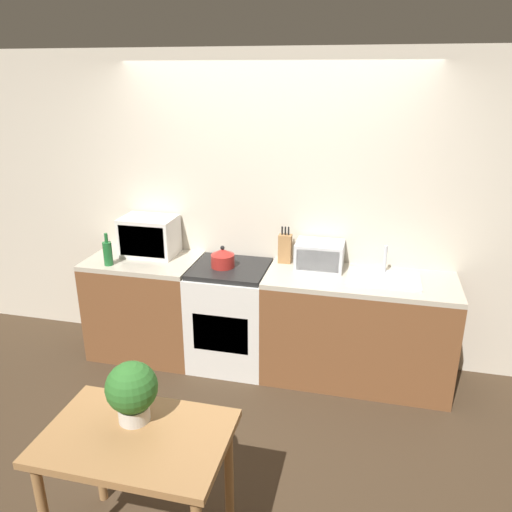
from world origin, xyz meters
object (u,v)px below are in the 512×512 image
object	(u,v)px
kettle	(223,258)
toaster_oven	(319,255)
microwave	(149,236)
dining_table	(137,452)
bottle	(108,253)
stove_range	(231,315)

from	to	relation	value
kettle	toaster_oven	bearing A→B (deg)	11.91
microwave	dining_table	distance (m)	2.22
kettle	bottle	distance (m)	0.96
microwave	dining_table	xyz separation A→B (m)	(0.84, -2.02, -0.43)
kettle	bottle	size ratio (longest dim) A/B	0.70
stove_range	dining_table	distance (m)	1.90
dining_table	stove_range	bearing A→B (deg)	92.13
kettle	bottle	xyz separation A→B (m)	(-0.94, -0.18, 0.03)
stove_range	dining_table	world-z (taller)	stove_range
microwave	bottle	world-z (taller)	microwave
bottle	toaster_oven	bearing A→B (deg)	11.37
toaster_oven	dining_table	size ratio (longest dim) A/B	0.42
kettle	dining_table	bearing A→B (deg)	-86.18
kettle	bottle	world-z (taller)	bottle
stove_range	toaster_oven	xyz separation A→B (m)	(0.72, 0.15, 0.56)
bottle	toaster_oven	size ratio (longest dim) A/B	0.72
stove_range	kettle	distance (m)	0.53
bottle	dining_table	size ratio (longest dim) A/B	0.30
microwave	dining_table	bearing A→B (deg)	-67.50
kettle	microwave	distance (m)	0.73
stove_range	bottle	distance (m)	1.16
stove_range	bottle	world-z (taller)	bottle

